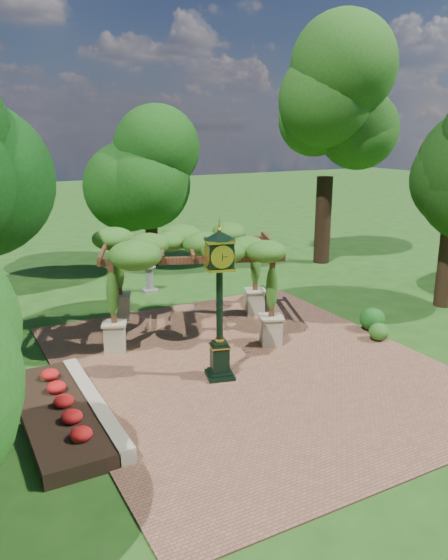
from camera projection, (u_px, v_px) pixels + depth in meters
name	position (u px, v px, depth m)	size (l,w,h in m)	color
ground	(268.00, 380.00, 14.76)	(120.00, 120.00, 0.00)	#1E4714
brick_plaza	(249.00, 366.00, 15.60)	(10.00, 12.00, 0.04)	brown
border_wall	(94.00, 405.00, 13.03)	(0.35, 5.00, 0.40)	#C6B793
flower_bed	(56.00, 415.00, 12.62)	(1.50, 5.00, 0.36)	red
pedestal_clock	(220.00, 291.00, 14.21)	(0.99, 0.99, 4.13)	black
pergola	(190.00, 247.00, 17.50)	(6.45, 5.26, 3.51)	tan
sundial	(149.00, 280.00, 22.63)	(0.61, 0.61, 1.07)	gray
shrub_front	(379.00, 332.00, 17.36)	(0.62, 0.62, 0.56)	#285C1A
shrub_mid	(372.00, 319.00, 18.22)	(0.84, 0.84, 0.76)	#184F16
shrub_back	(265.00, 291.00, 21.66)	(0.60, 0.60, 0.54)	#25661D
tree_north	(149.00, 170.00, 25.73)	(3.83, 3.83, 6.78)	black
tree_east_far	(329.00, 106.00, 25.66)	(4.41, 4.41, 11.05)	black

